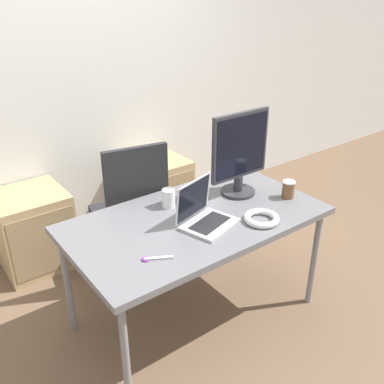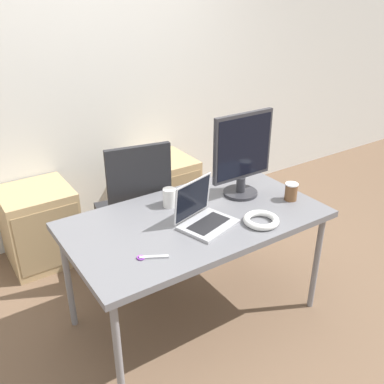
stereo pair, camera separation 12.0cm
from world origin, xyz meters
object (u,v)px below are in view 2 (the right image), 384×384
object	(u,v)px
cabinet_left	(40,226)
coffee_cup_brown	(291,192)
office_chair	(135,223)
monitor	(242,155)
laptop_center	(203,216)
cable_coil	(261,220)
cabinet_right	(163,191)
coffee_cup_white	(169,198)

from	to	relation	value
cabinet_left	coffee_cup_brown	world-z (taller)	coffee_cup_brown
office_chair	monitor	distance (m)	1.00
laptop_center	monitor	xyz separation A→B (m)	(0.43, 0.18, 0.23)
monitor	cable_coil	xyz separation A→B (m)	(-0.14, -0.37, -0.26)
office_chair	cabinet_right	size ratio (longest dim) A/B	1.75
cabinet_left	cable_coil	distance (m)	1.82
cabinet_left	cable_coil	size ratio (longest dim) A/B	2.93
office_chair	coffee_cup_white	xyz separation A→B (m)	(0.02, -0.48, 0.41)
cabinet_left	coffee_cup_white	bearing A→B (deg)	-59.82
monitor	coffee_cup_white	world-z (taller)	monitor
cabinet_left	coffee_cup_brown	bearing A→B (deg)	-46.83
cabinet_right	coffee_cup_brown	world-z (taller)	coffee_cup_brown
coffee_cup_brown	cable_coil	size ratio (longest dim) A/B	0.55
monitor	cable_coil	world-z (taller)	monitor
laptop_center	cable_coil	size ratio (longest dim) A/B	1.73
coffee_cup_white	laptop_center	bearing A→B (deg)	-79.98
laptop_center	monitor	distance (m)	0.52
coffee_cup_white	monitor	bearing A→B (deg)	-13.35
office_chair	coffee_cup_white	bearing A→B (deg)	-87.27
coffee_cup_white	cable_coil	distance (m)	0.59
laptop_center	cable_coil	bearing A→B (deg)	-32.73
coffee_cup_white	coffee_cup_brown	xyz separation A→B (m)	(0.70, -0.36, -0.00)
cable_coil	coffee_cup_brown	bearing A→B (deg)	18.38
cabinet_left	cable_coil	world-z (taller)	cable_coil
office_chair	cable_coil	size ratio (longest dim) A/B	5.13
monitor	cabinet_left	bearing A→B (deg)	133.49
monitor	coffee_cup_brown	world-z (taller)	monitor
coffee_cup_white	coffee_cup_brown	distance (m)	0.79
coffee_cup_white	cabinet_left	bearing A→B (deg)	120.18
cabinet_left	cable_coil	bearing A→B (deg)	-58.17
cabinet_left	monitor	distance (m)	1.72
laptop_center	monitor	bearing A→B (deg)	22.99
coffee_cup_white	coffee_cup_brown	size ratio (longest dim) A/B	1.04
cabinet_left	monitor	size ratio (longest dim) A/B	1.12
coffee_cup_brown	coffee_cup_white	bearing A→B (deg)	152.81
laptop_center	monitor	world-z (taller)	monitor
laptop_center	coffee_cup_brown	distance (m)	0.65
cabinet_left	monitor	bearing A→B (deg)	-46.51
laptop_center	cabinet_left	bearing A→B (deg)	116.12
coffee_cup_white	cable_coil	bearing A→B (deg)	-54.87
laptop_center	coffee_cup_brown	world-z (taller)	laptop_center
office_chair	cabinet_left	size ratio (longest dim) A/B	1.75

